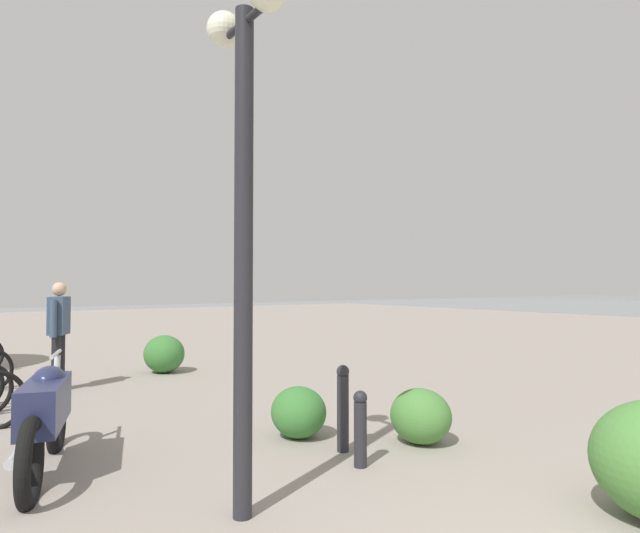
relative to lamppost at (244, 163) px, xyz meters
The scene contains 8 objects.
lamppost is the anchor object (origin of this frame).
motorcycle 2.99m from the lamppost, 28.33° to the left, with size 2.11×0.76×1.06m.
pedestrian 6.13m from the lamppost, ahead, with size 0.56×0.39×1.71m.
bollard_near 2.64m from the lamppost, 75.87° to the right, with size 0.13×0.13×0.70m.
bollard_mid 2.76m from the lamppost, 62.23° to the right, with size 0.13×0.13×0.87m.
shrub_low 3.36m from the lamppost, 76.90° to the right, with size 0.68×0.61×0.58m.
shrub_round 7.20m from the lamppost, 14.71° to the right, with size 0.83×0.75×0.71m.
shrub_tall 3.10m from the lamppost, 44.26° to the right, with size 0.66×0.59×0.56m.
Camera 1 is at (-0.56, 2.69, 1.69)m, focal length 30.75 mm.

